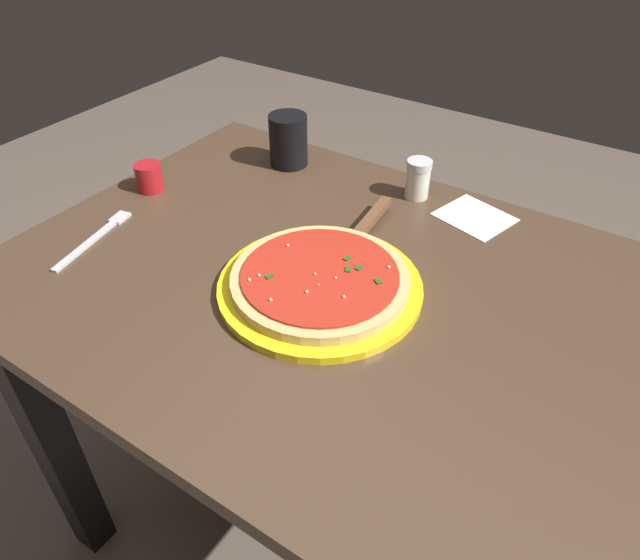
{
  "coord_description": "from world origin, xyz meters",
  "views": [
    {
      "loc": [
        0.39,
        -0.59,
        1.31
      ],
      "look_at": [
        0.01,
        -0.03,
        0.78
      ],
      "focal_mm": 32.58,
      "sensor_mm": 36.0,
      "label": 1
    }
  ],
  "objects_px": {
    "cup_tall_drink": "(288,140)",
    "parmesan_shaker": "(418,179)",
    "pizza_server": "(363,230)",
    "fork": "(97,236)",
    "napkin_folded_right": "(475,217)",
    "serving_plate": "(320,287)",
    "cup_small_sauce": "(149,177)",
    "pizza": "(320,278)"
  },
  "relations": [
    {
      "from": "serving_plate",
      "to": "pizza_server",
      "type": "relative_size",
      "value": 1.38
    },
    {
      "from": "napkin_folded_right",
      "to": "parmesan_shaker",
      "type": "bearing_deg",
      "value": 175.85
    },
    {
      "from": "serving_plate",
      "to": "pizza",
      "type": "distance_m",
      "value": 0.02
    },
    {
      "from": "pizza",
      "to": "fork",
      "type": "xyz_separation_m",
      "value": [
        -0.39,
        -0.09,
        -0.02
      ]
    },
    {
      "from": "parmesan_shaker",
      "to": "serving_plate",
      "type": "bearing_deg",
      "value": -89.49
    },
    {
      "from": "napkin_folded_right",
      "to": "fork",
      "type": "xyz_separation_m",
      "value": [
        -0.51,
        -0.41,
        0.0
      ]
    },
    {
      "from": "cup_tall_drink",
      "to": "fork",
      "type": "distance_m",
      "value": 0.42
    },
    {
      "from": "cup_small_sauce",
      "to": "napkin_folded_right",
      "type": "distance_m",
      "value": 0.61
    },
    {
      "from": "cup_tall_drink",
      "to": "fork",
      "type": "bearing_deg",
      "value": -105.97
    },
    {
      "from": "parmesan_shaker",
      "to": "napkin_folded_right",
      "type": "bearing_deg",
      "value": -4.15
    },
    {
      "from": "cup_tall_drink",
      "to": "fork",
      "type": "xyz_separation_m",
      "value": [
        -0.11,
        -0.4,
        -0.05
      ]
    },
    {
      "from": "cup_tall_drink",
      "to": "parmesan_shaker",
      "type": "relative_size",
      "value": 1.4
    },
    {
      "from": "napkin_folded_right",
      "to": "pizza",
      "type": "bearing_deg",
      "value": -109.96
    },
    {
      "from": "serving_plate",
      "to": "napkin_folded_right",
      "type": "xyz_separation_m",
      "value": [
        0.12,
        0.32,
        -0.01
      ]
    },
    {
      "from": "napkin_folded_right",
      "to": "parmesan_shaker",
      "type": "distance_m",
      "value": 0.13
    },
    {
      "from": "pizza",
      "to": "cup_small_sauce",
      "type": "bearing_deg",
      "value": 170.39
    },
    {
      "from": "serving_plate",
      "to": "napkin_folded_right",
      "type": "height_order",
      "value": "serving_plate"
    },
    {
      "from": "serving_plate",
      "to": "pizza",
      "type": "height_order",
      "value": "pizza"
    },
    {
      "from": "napkin_folded_right",
      "to": "parmesan_shaker",
      "type": "relative_size",
      "value": 1.61
    },
    {
      "from": "fork",
      "to": "pizza_server",
      "type": "bearing_deg",
      "value": 33.06
    },
    {
      "from": "parmesan_shaker",
      "to": "pizza_server",
      "type": "bearing_deg",
      "value": -94.31
    },
    {
      "from": "parmesan_shaker",
      "to": "pizza",
      "type": "bearing_deg",
      "value": -89.49
    },
    {
      "from": "serving_plate",
      "to": "parmesan_shaker",
      "type": "bearing_deg",
      "value": 90.51
    },
    {
      "from": "pizza_server",
      "to": "pizza",
      "type": "bearing_deg",
      "value": -83.93
    },
    {
      "from": "serving_plate",
      "to": "cup_tall_drink",
      "type": "bearing_deg",
      "value": 132.41
    },
    {
      "from": "serving_plate",
      "to": "cup_small_sauce",
      "type": "xyz_separation_m",
      "value": [
        -0.44,
        0.07,
        0.02
      ]
    },
    {
      "from": "serving_plate",
      "to": "napkin_folded_right",
      "type": "distance_m",
      "value": 0.34
    },
    {
      "from": "pizza",
      "to": "cup_tall_drink",
      "type": "relative_size",
      "value": 2.58
    },
    {
      "from": "cup_tall_drink",
      "to": "parmesan_shaker",
      "type": "height_order",
      "value": "cup_tall_drink"
    },
    {
      "from": "cup_small_sauce",
      "to": "fork",
      "type": "distance_m",
      "value": 0.17
    },
    {
      "from": "cup_small_sauce",
      "to": "fork",
      "type": "bearing_deg",
      "value": -75.3
    },
    {
      "from": "cup_small_sauce",
      "to": "parmesan_shaker",
      "type": "height_order",
      "value": "parmesan_shaker"
    },
    {
      "from": "pizza_server",
      "to": "fork",
      "type": "bearing_deg",
      "value": -146.94
    },
    {
      "from": "serving_plate",
      "to": "fork",
      "type": "relative_size",
      "value": 1.66
    },
    {
      "from": "napkin_folded_right",
      "to": "parmesan_shaker",
      "type": "height_order",
      "value": "parmesan_shaker"
    },
    {
      "from": "serving_plate",
      "to": "cup_small_sauce",
      "type": "relative_size",
      "value": 5.81
    },
    {
      "from": "cup_tall_drink",
      "to": "fork",
      "type": "relative_size",
      "value": 0.56
    },
    {
      "from": "serving_plate",
      "to": "pizza_server",
      "type": "height_order",
      "value": "pizza_server"
    },
    {
      "from": "cup_tall_drink",
      "to": "cup_small_sauce",
      "type": "xyz_separation_m",
      "value": [
        -0.16,
        -0.23,
        -0.03
      ]
    },
    {
      "from": "parmesan_shaker",
      "to": "cup_small_sauce",
      "type": "bearing_deg",
      "value": -149.38
    },
    {
      "from": "pizza",
      "to": "fork",
      "type": "bearing_deg",
      "value": -166.83
    },
    {
      "from": "cup_small_sauce",
      "to": "serving_plate",
      "type": "bearing_deg",
      "value": -9.61
    }
  ]
}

